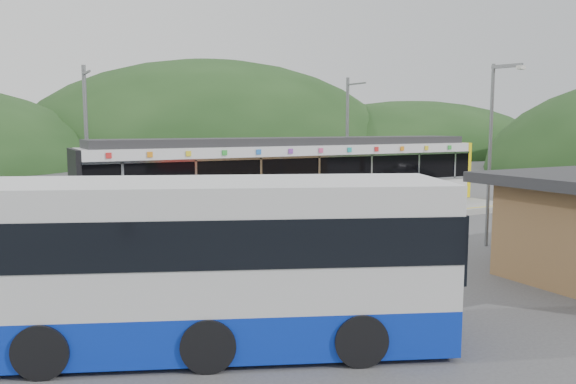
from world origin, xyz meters
name	(u,v)px	position (x,y,z in m)	size (l,w,h in m)	color
ground	(318,240)	(0.00, 0.00, 0.00)	(120.00, 120.00, 0.00)	#4C4C4F
hills	(369,211)	(6.19, 5.29, 0.00)	(146.00, 149.00, 26.00)	#1E3D19
platform	(279,223)	(0.00, 3.30, 0.15)	(26.00, 3.20, 0.30)	#9E9E99
yellow_line	(293,224)	(0.00, 2.00, 0.30)	(26.00, 0.10, 0.01)	yellow
train	(295,172)	(2.24, 6.00, 2.06)	(20.44, 3.01, 3.74)	black
catenary_mast_west	(87,141)	(-7.00, 8.56, 3.65)	(0.18, 1.80, 7.00)	slate
catenary_mast_east	(348,138)	(7.00, 8.56, 3.65)	(0.18, 1.80, 7.00)	slate
bus	(137,268)	(-8.39, -7.20, 1.58)	(12.14, 7.15, 3.27)	#0D30C5
lamp_post	(493,139)	(4.89, -3.79, 3.85)	(0.41, 1.17, 6.47)	slate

